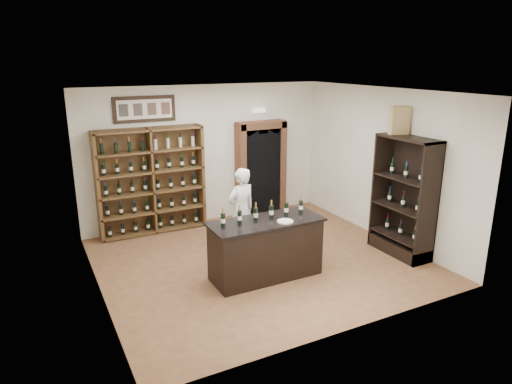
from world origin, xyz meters
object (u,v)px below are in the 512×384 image
shopkeeper (241,210)px  wine_crate (399,120)px  tasting_counter (266,249)px  side_cabinet (403,215)px  counter_bottle_0 (223,220)px  wine_shelf (151,181)px

shopkeeper → wine_crate: wine_crate is taller
tasting_counter → side_cabinet: bearing=-6.3°
tasting_counter → side_cabinet: (2.72, -0.30, 0.26)m
side_cabinet → wine_crate: wine_crate is taller
tasting_counter → counter_bottle_0: (-0.72, 0.08, 0.61)m
side_cabinet → wine_crate: (0.01, 0.32, 1.70)m
tasting_counter → side_cabinet: side_cabinet is taller
wine_crate → shopkeeper: bearing=170.6°
wine_shelf → side_cabinet: size_ratio=1.00×
wine_shelf → tasting_counter: (1.10, -2.93, -0.61)m
counter_bottle_0 → wine_shelf: bearing=97.6°
side_cabinet → shopkeeper: 3.00m
counter_bottle_0 → shopkeeper: bearing=52.5°
counter_bottle_0 → shopkeeper: (0.83, 1.08, -0.30)m
wine_crate → wine_shelf: bearing=156.7°
wine_shelf → tasting_counter: bearing=-69.4°
wine_shelf → shopkeeper: (1.21, -1.78, -0.29)m
tasting_counter → counter_bottle_0: size_ratio=6.27×
wine_crate → side_cabinet: bearing=-76.9°
side_cabinet → tasting_counter: bearing=173.7°
shopkeeper → wine_crate: size_ratio=3.23×
side_cabinet → wine_crate: 1.72m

